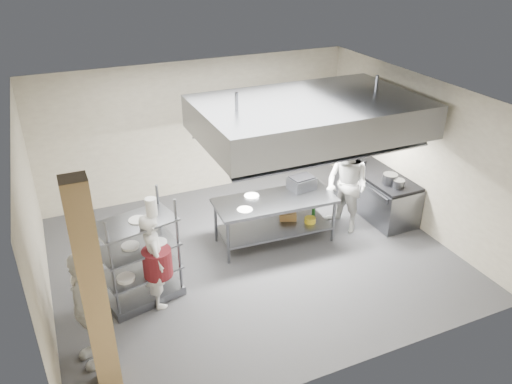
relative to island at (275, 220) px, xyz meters
name	(u,v)px	position (x,y,z in m)	size (l,w,h in m)	color
floor	(252,256)	(-0.59, -0.30, -0.46)	(7.00, 7.00, 0.00)	#333336
ceiling	(252,98)	(-0.59, -0.30, 2.54)	(7.00, 7.00, 0.00)	silver
wall_back	(198,128)	(-0.59, 2.70, 1.04)	(7.00, 7.00, 0.00)	tan
wall_left	(33,226)	(-4.09, -0.30, 1.04)	(6.00, 6.00, 0.00)	tan
wall_right	(415,152)	(2.91, -0.30, 1.04)	(6.00, 6.00, 0.00)	tan
column	(93,290)	(-3.49, -2.20, 1.04)	(0.30, 0.30, 3.00)	tan
exhaust_hood	(309,116)	(0.71, 0.10, 1.94)	(4.00, 2.50, 0.60)	slate
hood_strip_a	(264,140)	(-0.19, 0.10, 1.62)	(1.60, 0.12, 0.04)	white
hood_strip_b	(350,126)	(1.61, 0.10, 1.62)	(1.60, 0.12, 0.04)	white
wall_shelf	(275,120)	(1.21, 2.54, 1.04)	(1.50, 0.28, 0.04)	slate
island	(275,220)	(0.00, 0.00, 0.00)	(2.27, 0.95, 0.91)	slate
island_worktop	(275,201)	(0.00, 0.00, 0.42)	(2.27, 0.95, 0.06)	slate
island_undershelf	(274,227)	(0.00, 0.00, -0.16)	(2.09, 0.85, 0.04)	slate
pass_rack	(139,252)	(-2.69, -0.69, 0.44)	(1.19, 0.69, 1.78)	slate
cooking_range	(376,193)	(2.49, 0.20, -0.04)	(0.80, 2.00, 0.84)	slate
range_top	(378,174)	(2.49, 0.20, 0.41)	(0.78, 1.96, 0.06)	black
chef_head	(155,260)	(-2.49, -0.89, 0.36)	(0.60, 0.39, 1.64)	silver
chef_line	(347,185)	(1.49, -0.13, 0.51)	(0.93, 0.73, 1.92)	silver
chef_plating	(88,309)	(-3.59, -1.73, 0.43)	(1.04, 0.43, 1.77)	white
griddle	(302,183)	(0.66, 0.19, 0.57)	(0.48, 0.37, 0.23)	slate
wicker_basket	(288,216)	(0.37, 0.16, -0.06)	(0.33, 0.23, 0.14)	olive
stockpot	(390,179)	(2.39, -0.29, 0.54)	(0.29, 0.29, 0.20)	gray
plate_stack	(141,269)	(-2.69, -0.69, 0.12)	(0.28, 0.28, 0.05)	white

